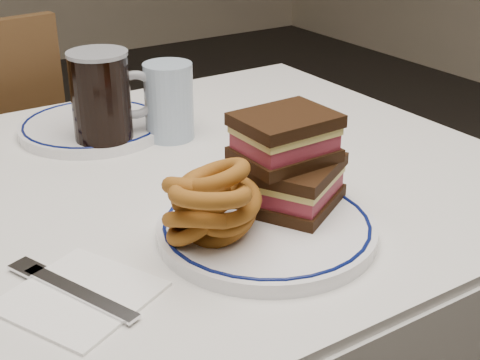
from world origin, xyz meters
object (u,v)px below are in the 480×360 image
beer_mug (103,100)px  reuben_sandwich (291,161)px  main_plate (267,228)px  far_plate (94,126)px

beer_mug → reuben_sandwich: bearing=-73.3°
main_plate → far_plate: 0.47m
main_plate → far_plate: main_plate is taller
reuben_sandwich → beer_mug: (-0.11, 0.36, 0.00)m
main_plate → reuben_sandwich: 0.09m
main_plate → beer_mug: 0.40m
main_plate → beer_mug: size_ratio=1.71×
reuben_sandwich → far_plate: (-0.10, 0.44, -0.07)m
main_plate → reuben_sandwich: size_ratio=1.81×
main_plate → far_plate: bearing=95.6°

